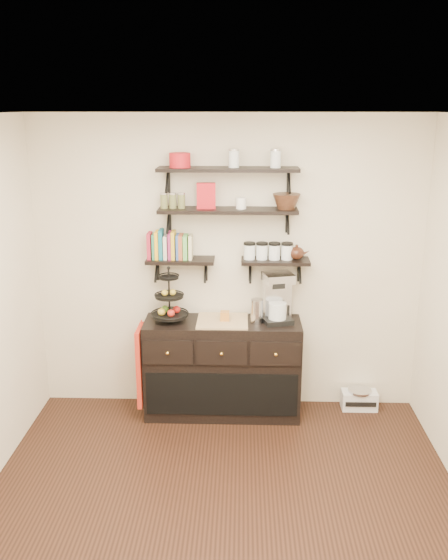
# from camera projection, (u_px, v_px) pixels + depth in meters

# --- Properties ---
(floor) EXTENTS (3.50, 3.50, 0.00)m
(floor) POSITION_uv_depth(u_px,v_px,m) (221.00, 521.00, 4.08)
(floor) COLOR black
(floor) RESTS_ON ground
(ceiling) EXTENTS (3.50, 3.50, 0.02)m
(ceiling) POSITION_uv_depth(u_px,v_px,m) (221.00, 115.00, 3.32)
(ceiling) COLOR white
(ceiling) RESTS_ON back_wall
(back_wall) EXTENTS (3.50, 0.02, 2.70)m
(back_wall) POSITION_uv_depth(u_px,v_px,m) (228.00, 266.00, 5.38)
(back_wall) COLOR silver
(back_wall) RESTS_ON ground
(shelf_top) EXTENTS (1.20, 0.27, 0.23)m
(shelf_top) POSITION_uv_depth(u_px,v_px,m) (228.00, 170.00, 5.00)
(shelf_top) COLOR black
(shelf_top) RESTS_ON back_wall
(shelf_mid) EXTENTS (1.20, 0.27, 0.23)m
(shelf_mid) POSITION_uv_depth(u_px,v_px,m) (228.00, 211.00, 5.10)
(shelf_mid) COLOR black
(shelf_mid) RESTS_ON back_wall
(shelf_low_left) EXTENTS (0.60, 0.25, 0.23)m
(shelf_low_left) POSITION_uv_depth(u_px,v_px,m) (181.00, 261.00, 5.25)
(shelf_low_left) COLOR black
(shelf_low_left) RESTS_ON back_wall
(shelf_low_right) EXTENTS (0.60, 0.25, 0.23)m
(shelf_low_right) POSITION_uv_depth(u_px,v_px,m) (275.00, 262.00, 5.23)
(shelf_low_right) COLOR black
(shelf_low_right) RESTS_ON back_wall
(cookbooks) EXTENTS (0.40, 0.15, 0.26)m
(cookbooks) POSITION_uv_depth(u_px,v_px,m) (173.00, 246.00, 5.21)
(cookbooks) COLOR #A31E34
(cookbooks) RESTS_ON shelf_low_left
(glass_canisters) EXTENTS (0.43, 0.10, 0.13)m
(glass_canisters) POSITION_uv_depth(u_px,v_px,m) (268.00, 252.00, 5.20)
(glass_canisters) COLOR silver
(glass_canisters) RESTS_ON shelf_low_right
(sideboard) EXTENTS (1.40, 0.50, 0.92)m
(sideboard) POSITION_uv_depth(u_px,v_px,m) (223.00, 368.00, 5.41)
(sideboard) COLOR black
(sideboard) RESTS_ON floor
(fruit_stand) EXTENTS (0.33, 0.33, 0.48)m
(fruit_stand) POSITION_uv_depth(u_px,v_px,m) (170.00, 303.00, 5.25)
(fruit_stand) COLOR black
(fruit_stand) RESTS_ON sideboard
(candle) EXTENTS (0.08, 0.08, 0.08)m
(candle) POSITION_uv_depth(u_px,v_px,m) (225.00, 316.00, 5.26)
(candle) COLOR #AE6C28
(candle) RESTS_ON sideboard
(coffee_maker) EXTENTS (0.30, 0.29, 0.45)m
(coffee_maker) POSITION_uv_depth(u_px,v_px,m) (277.00, 298.00, 5.23)
(coffee_maker) COLOR black
(coffee_maker) RESTS_ON sideboard
(thermal_carafe) EXTENTS (0.11, 0.11, 0.22)m
(thermal_carafe) POSITION_uv_depth(u_px,v_px,m) (257.00, 311.00, 5.22)
(thermal_carafe) COLOR silver
(thermal_carafe) RESTS_ON sideboard
(apron) EXTENTS (0.04, 0.31, 0.72)m
(apron) POSITION_uv_depth(u_px,v_px,m) (141.00, 365.00, 5.31)
(apron) COLOR #AB2512
(apron) RESTS_ON sideboard
(radio) EXTENTS (0.33, 0.22, 0.20)m
(radio) POSITION_uv_depth(u_px,v_px,m) (359.00, 399.00, 5.57)
(radio) COLOR silver
(radio) RESTS_ON floor
(recipe_box) EXTENTS (0.16, 0.07, 0.22)m
(recipe_box) POSITION_uv_depth(u_px,v_px,m) (206.00, 196.00, 5.07)
(recipe_box) COLOR red
(recipe_box) RESTS_ON shelf_mid
(walnut_bowl) EXTENTS (0.24, 0.24, 0.13)m
(walnut_bowl) POSITION_uv_depth(u_px,v_px,m) (286.00, 201.00, 5.06)
(walnut_bowl) COLOR black
(walnut_bowl) RESTS_ON shelf_mid
(ramekins) EXTENTS (0.09, 0.09, 0.10)m
(ramekins) POSITION_uv_depth(u_px,v_px,m) (241.00, 203.00, 5.07)
(ramekins) COLOR white
(ramekins) RESTS_ON shelf_mid
(teapot) EXTENTS (0.18, 0.14, 0.14)m
(teapot) POSITION_uv_depth(u_px,v_px,m) (297.00, 252.00, 5.19)
(teapot) COLOR #34190F
(teapot) RESTS_ON shelf_low_right
(red_pot) EXTENTS (0.18, 0.18, 0.12)m
(red_pot) POSITION_uv_depth(u_px,v_px,m) (180.00, 160.00, 4.99)
(red_pot) COLOR red
(red_pot) RESTS_ON shelf_top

